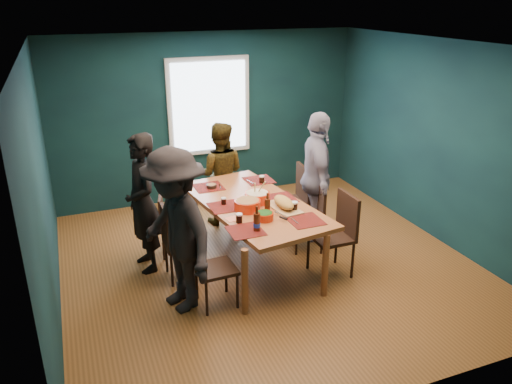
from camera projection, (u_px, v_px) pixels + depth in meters
room at (260, 155)px, 6.14m from camera, size 5.01×5.01×2.71m
dining_table at (253, 208)px, 6.16m from camera, size 1.41×2.32×0.83m
chair_left_far at (169, 220)px, 6.47m from camera, size 0.46×0.46×0.83m
chair_left_mid at (175, 238)px, 5.89m from camera, size 0.43×0.43×0.93m
chair_left_near at (208, 263)px, 5.35m from camera, size 0.43×0.43×0.91m
chair_right_far at (296, 195)px, 7.01m from camera, size 0.49×0.49×1.01m
chair_right_mid at (314, 214)px, 6.61m from camera, size 0.49×0.49×0.87m
chair_right_near at (339, 228)px, 6.00m from camera, size 0.46×0.46×1.02m
person_far_left at (143, 204)px, 6.02m from camera, size 0.48×0.67×1.73m
person_back at (220, 174)px, 7.31m from camera, size 0.91×0.82×1.54m
person_right at (317, 178)px, 6.76m from camera, size 0.72×1.14×1.81m
person_near_left at (176, 231)px, 5.21m from camera, size 0.99×1.32×1.82m
bowl_salad at (247, 205)px, 5.90m from camera, size 0.31×0.31×0.13m
bowl_dumpling at (257, 197)px, 6.13m from camera, size 0.31×0.31×0.29m
bowl_herbs at (264, 216)px, 5.65m from camera, size 0.21×0.21×0.09m
cutting_board at (284, 204)px, 5.94m from camera, size 0.34×0.65×0.14m
small_bowl at (211, 186)px, 6.58m from camera, size 0.13×0.13×0.06m
beer_bottle_a at (257, 222)px, 5.37m from camera, size 0.08×0.08×0.29m
beer_bottle_b at (267, 206)px, 5.78m from camera, size 0.07×0.07×0.26m
cola_glass_a at (239, 218)px, 5.58m from camera, size 0.08×0.08×0.11m
cola_glass_b at (294, 206)px, 5.88m from camera, size 0.08×0.08×0.11m
cola_glass_c at (262, 179)px, 6.75m from camera, size 0.08×0.08×0.10m
cola_glass_d at (224, 201)px, 6.06m from camera, size 0.07×0.07×0.09m
napkin_a at (275, 196)px, 6.33m from camera, size 0.14×0.14×0.00m
napkin_b at (232, 219)px, 5.69m from camera, size 0.16×0.16×0.00m
napkin_c at (303, 222)px, 5.62m from camera, size 0.17×0.17×0.00m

